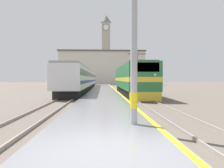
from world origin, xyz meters
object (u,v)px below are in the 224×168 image
at_px(locomotive_train, 131,80).
at_px(clock_tower, 106,48).
at_px(passenger_train, 84,79).
at_px(catenary_mast, 137,20).

xyz_separation_m(locomotive_train, clock_tower, (-2.42, 56.45, 12.08)).
relative_size(locomotive_train, passenger_train, 0.46).
bearing_deg(passenger_train, catenary_mast, -81.71).
bearing_deg(passenger_train, clock_tower, 83.77).
bearing_deg(clock_tower, passenger_train, -96.23).
relative_size(locomotive_train, catenary_mast, 2.53).
xyz_separation_m(passenger_train, catenary_mast, (4.79, -32.87, 2.22)).
height_order(locomotive_train, catenary_mast, catenary_mast).
bearing_deg(clock_tower, catenary_mast, -89.98).
distance_m(passenger_train, clock_tower, 45.48).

